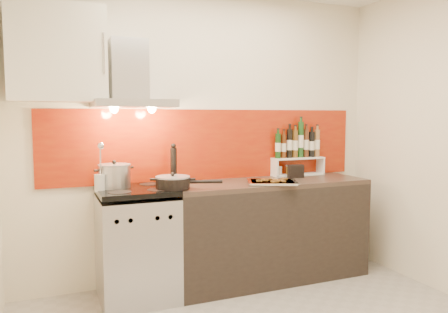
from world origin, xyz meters
name	(u,v)px	position (x,y,z in m)	size (l,w,h in m)	color
back_wall	(205,136)	(0.00, 1.40, 1.30)	(3.40, 0.02, 2.60)	silver
backsplash	(211,145)	(0.05, 1.39, 1.22)	(3.00, 0.02, 0.64)	maroon
range_stove	(137,245)	(-0.70, 1.10, 0.44)	(0.60, 0.60, 0.91)	#B7B7BA
counter	(268,229)	(0.50, 1.10, 0.45)	(1.80, 0.60, 0.90)	black
range_hood	(131,84)	(-0.70, 1.24, 1.74)	(0.62, 0.50, 0.61)	#B7B7BA
upper_cabinet	(57,54)	(-1.25, 1.22, 1.95)	(0.70, 0.35, 0.72)	silver
stock_pot	(114,176)	(-0.85, 1.18, 1.00)	(0.26, 0.26, 0.22)	#B7B7BA
saute_pan	(174,182)	(-0.43, 0.96, 0.96)	(0.52, 0.28, 0.13)	black
utensil_jar	(100,177)	(-0.98, 1.08, 1.02)	(0.08, 0.12, 0.38)	silver
pepper_mill	(174,164)	(-0.35, 1.23, 1.07)	(0.05, 0.05, 0.35)	black
step_shelf	(298,152)	(0.94, 1.32, 1.13)	(0.54, 0.15, 0.53)	white
caddy_box	(296,171)	(0.82, 1.17, 0.96)	(0.15, 0.06, 0.13)	black
baking_tray	(272,182)	(0.45, 0.94, 0.92)	(0.51, 0.46, 0.03)	silver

